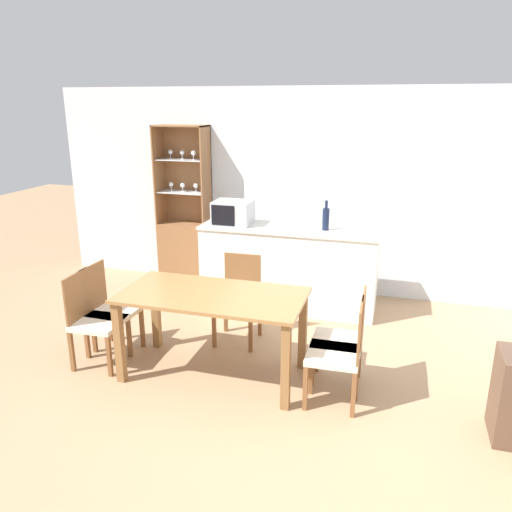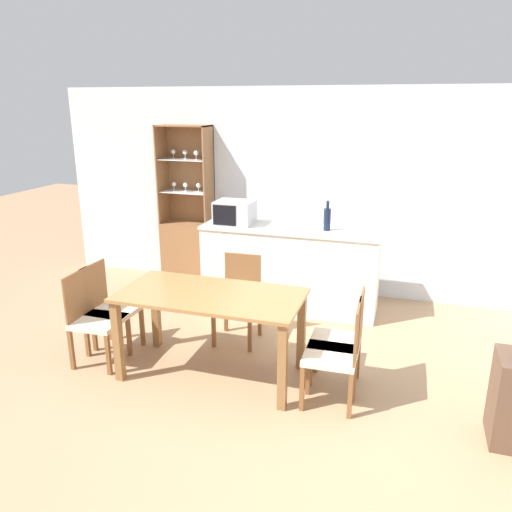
{
  "view_description": "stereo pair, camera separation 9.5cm",
  "coord_description": "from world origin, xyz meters",
  "px_view_note": "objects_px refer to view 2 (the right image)",
  "views": [
    {
      "loc": [
        1.14,
        -3.52,
        2.37
      ],
      "look_at": [
        -0.21,
        1.08,
        0.88
      ],
      "focal_mm": 35.0,
      "sensor_mm": 36.0,
      "label": 1
    },
    {
      "loc": [
        1.23,
        -3.5,
        2.37
      ],
      "look_at": [
        -0.21,
        1.08,
        0.88
      ],
      "focal_mm": 35.0,
      "sensor_mm": 36.0,
      "label": 2
    }
  ],
  "objects_px": {
    "dining_chair_side_right_near": "(336,354)",
    "microwave": "(235,213)",
    "display_cabinet": "(188,238)",
    "wine_bottle": "(327,219)",
    "dining_table": "(211,306)",
    "dining_chair_side_left_far": "(109,309)",
    "dining_chair_side_right_far": "(341,341)",
    "dining_chair_head_far": "(239,299)",
    "dining_chair_side_left_near": "(94,319)"
  },
  "relations": [
    {
      "from": "dining_chair_side_right_near",
      "to": "microwave",
      "type": "relative_size",
      "value": 2.0
    },
    {
      "from": "display_cabinet",
      "to": "dining_chair_side_right_near",
      "type": "xyz_separation_m",
      "value": [
        2.37,
        -2.33,
        -0.16
      ]
    },
    {
      "from": "display_cabinet",
      "to": "wine_bottle",
      "type": "height_order",
      "value": "display_cabinet"
    },
    {
      "from": "display_cabinet",
      "to": "dining_table",
      "type": "xyz_separation_m",
      "value": [
        1.24,
        -2.21,
        0.06
      ]
    },
    {
      "from": "dining_chair_side_left_far",
      "to": "display_cabinet",
      "type": "bearing_deg",
      "value": -175.17
    },
    {
      "from": "dining_chair_side_right_far",
      "to": "dining_chair_head_far",
      "type": "height_order",
      "value": "same"
    },
    {
      "from": "dining_chair_side_right_far",
      "to": "dining_chair_head_far",
      "type": "distance_m",
      "value": 1.28
    },
    {
      "from": "dining_chair_side_left_near",
      "to": "microwave",
      "type": "height_order",
      "value": "microwave"
    },
    {
      "from": "display_cabinet",
      "to": "dining_table",
      "type": "distance_m",
      "value": 2.54
    },
    {
      "from": "microwave",
      "to": "display_cabinet",
      "type": "bearing_deg",
      "value": 149.19
    },
    {
      "from": "dining_chair_side_right_far",
      "to": "display_cabinet",
      "type": "bearing_deg",
      "value": 47.29
    },
    {
      "from": "dining_chair_side_left_near",
      "to": "dining_chair_side_right_far",
      "type": "distance_m",
      "value": 2.26
    },
    {
      "from": "dining_chair_side_left_near",
      "to": "microwave",
      "type": "distance_m",
      "value": 2.08
    },
    {
      "from": "dining_chair_side_left_near",
      "to": "dining_chair_side_left_far",
      "type": "distance_m",
      "value": 0.24
    },
    {
      "from": "dining_chair_side_right_far",
      "to": "dining_chair_side_left_near",
      "type": "bearing_deg",
      "value": 94.91
    },
    {
      "from": "dining_chair_head_far",
      "to": "wine_bottle",
      "type": "distance_m",
      "value": 1.4
    },
    {
      "from": "dining_chair_side_right_far",
      "to": "dining_chair_side_left_far",
      "type": "bearing_deg",
      "value": 88.72
    },
    {
      "from": "microwave",
      "to": "dining_chair_side_right_far",
      "type": "bearing_deg",
      "value": -46.25
    },
    {
      "from": "display_cabinet",
      "to": "dining_chair_side_right_near",
      "type": "height_order",
      "value": "display_cabinet"
    },
    {
      "from": "wine_bottle",
      "to": "microwave",
      "type": "bearing_deg",
      "value": -178.8
    },
    {
      "from": "dining_chair_side_left_near",
      "to": "dining_chair_side_left_far",
      "type": "xyz_separation_m",
      "value": [
        -0.0,
        0.24,
        0.0
      ]
    },
    {
      "from": "display_cabinet",
      "to": "dining_chair_side_left_near",
      "type": "relative_size",
      "value": 2.37
    },
    {
      "from": "dining_table",
      "to": "microwave",
      "type": "bearing_deg",
      "value": 102.83
    },
    {
      "from": "dining_chair_side_right_near",
      "to": "dining_chair_side_left_near",
      "type": "bearing_deg",
      "value": 88.5
    },
    {
      "from": "dining_chair_head_far",
      "to": "dining_chair_side_left_near",
      "type": "bearing_deg",
      "value": 35.28
    },
    {
      "from": "dining_chair_side_right_far",
      "to": "microwave",
      "type": "xyz_separation_m",
      "value": [
        -1.51,
        1.58,
        0.68
      ]
    },
    {
      "from": "dining_chair_side_left_near",
      "to": "dining_chair_head_far",
      "type": "relative_size",
      "value": 1.0
    },
    {
      "from": "display_cabinet",
      "to": "dining_chair_side_left_far",
      "type": "relative_size",
      "value": 2.37
    },
    {
      "from": "dining_chair_side_right_far",
      "to": "dining_chair_side_left_far",
      "type": "height_order",
      "value": "same"
    },
    {
      "from": "dining_chair_side_right_near",
      "to": "wine_bottle",
      "type": "bearing_deg",
      "value": 11.17
    },
    {
      "from": "dining_chair_side_right_near",
      "to": "dining_chair_side_left_near",
      "type": "distance_m",
      "value": 2.25
    },
    {
      "from": "dining_chair_side_left_far",
      "to": "dining_chair_head_far",
      "type": "xyz_separation_m",
      "value": [
        1.12,
        0.61,
        0.0
      ]
    },
    {
      "from": "display_cabinet",
      "to": "microwave",
      "type": "distance_m",
      "value": 1.12
    },
    {
      "from": "dining_table",
      "to": "microwave",
      "type": "height_order",
      "value": "microwave"
    },
    {
      "from": "dining_table",
      "to": "microwave",
      "type": "distance_m",
      "value": 1.8
    },
    {
      "from": "dining_chair_side_left_near",
      "to": "dining_chair_head_far",
      "type": "xyz_separation_m",
      "value": [
        1.12,
        0.85,
        0.0
      ]
    },
    {
      "from": "dining_chair_head_far",
      "to": "dining_chair_side_right_near",
      "type": "bearing_deg",
      "value": 141.27
    },
    {
      "from": "dining_chair_side_left_far",
      "to": "wine_bottle",
      "type": "height_order",
      "value": "wine_bottle"
    },
    {
      "from": "dining_chair_head_far",
      "to": "microwave",
      "type": "distance_m",
      "value": 1.25
    },
    {
      "from": "dining_chair_side_right_near",
      "to": "dining_chair_head_far",
      "type": "relative_size",
      "value": 1.0
    },
    {
      "from": "display_cabinet",
      "to": "dining_table",
      "type": "bearing_deg",
      "value": -60.66
    },
    {
      "from": "display_cabinet",
      "to": "dining_chair_side_right_near",
      "type": "bearing_deg",
      "value": -44.54
    },
    {
      "from": "dining_chair_side_right_near",
      "to": "dining_chair_side_left_near",
      "type": "relative_size",
      "value": 1.0
    },
    {
      "from": "dining_chair_side_right_far",
      "to": "dining_chair_head_far",
      "type": "relative_size",
      "value": 1.0
    },
    {
      "from": "dining_table",
      "to": "dining_chair_side_left_near",
      "type": "bearing_deg",
      "value": -173.78
    },
    {
      "from": "dining_chair_head_far",
      "to": "dining_chair_side_left_far",
      "type": "bearing_deg",
      "value": 26.49
    },
    {
      "from": "display_cabinet",
      "to": "dining_table",
      "type": "relative_size",
      "value": 1.3
    },
    {
      "from": "microwave",
      "to": "dining_chair_side_right_near",
      "type": "bearing_deg",
      "value": -50.28
    },
    {
      "from": "dining_chair_side_right_far",
      "to": "dining_chair_side_left_far",
      "type": "distance_m",
      "value": 2.25
    },
    {
      "from": "dining_table",
      "to": "microwave",
      "type": "relative_size",
      "value": 3.62
    }
  ]
}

